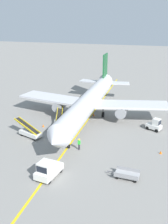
% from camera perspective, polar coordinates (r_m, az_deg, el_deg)
% --- Properties ---
extents(ground_plane, '(300.00, 300.00, 0.00)m').
position_cam_1_polar(ground_plane, '(37.88, -2.46, -7.63)').
color(ground_plane, gray).
extents(taxi_line_yellow, '(2.63, 79.97, 0.01)m').
position_cam_1_polar(taxi_line_yellow, '(42.36, -1.20, -4.48)').
color(taxi_line_yellow, yellow).
rests_on(taxi_line_yellow, ground).
extents(airliner, '(28.60, 35.28, 10.10)m').
position_cam_1_polar(airliner, '(46.93, 1.28, 2.47)').
color(airliner, silver).
rests_on(airliner, ground).
extents(pushback_tug, '(2.40, 3.84, 2.20)m').
position_cam_1_polar(pushback_tug, '(31.09, -7.94, -12.42)').
color(pushback_tug, silver).
rests_on(pushback_tug, ground).
extents(baggage_tug_near_wing, '(2.72, 2.17, 2.10)m').
position_cam_1_polar(baggage_tug_near_wing, '(44.31, 15.28, -2.78)').
color(baggage_tug_near_wing, silver).
rests_on(baggage_tug_near_wing, ground).
extents(belt_loader_forward_hold, '(5.14, 2.79, 2.59)m').
position_cam_1_polar(belt_loader_forward_hold, '(41.49, -11.78, -4.30)').
color(belt_loader_forward_hold, silver).
rests_on(belt_loader_forward_hold, ground).
extents(belt_loader_aft_hold, '(2.67, 5.15, 2.59)m').
position_cam_1_polar(belt_loader_aft_hold, '(46.35, -5.38, -1.31)').
color(belt_loader_aft_hold, silver).
rests_on(belt_loader_aft_hold, ground).
extents(baggage_cart_loaded, '(3.79, 1.68, 0.94)m').
position_cam_1_polar(baggage_cart_loaded, '(31.32, 9.40, -13.39)').
color(baggage_cart_loaded, '#A5A5A8').
rests_on(baggage_cart_loaded, ground).
extents(ground_crew_marshaller, '(0.36, 0.24, 1.70)m').
position_cam_1_polar(ground_crew_marshaller, '(36.67, -1.09, -7.00)').
color(ground_crew_marshaller, '#26262D').
rests_on(ground_crew_marshaller, ground).
extents(safety_cone_nose_left, '(0.36, 0.36, 0.44)m').
position_cam_1_polar(safety_cone_nose_left, '(49.36, 2.13, -0.56)').
color(safety_cone_nose_left, orange).
rests_on(safety_cone_nose_left, ground).
extents(safety_cone_nose_right, '(0.36, 0.36, 0.44)m').
position_cam_1_polar(safety_cone_nose_right, '(47.10, -0.94, -1.59)').
color(safety_cone_nose_right, orange).
rests_on(safety_cone_nose_right, ground).
extents(safety_cone_wingtip_left, '(0.36, 0.36, 0.44)m').
position_cam_1_polar(safety_cone_wingtip_left, '(44.86, -8.95, -2.99)').
color(safety_cone_wingtip_left, orange).
rests_on(safety_cone_wingtip_left, ground).
extents(safety_cone_wingtip_right, '(0.36, 0.36, 0.44)m').
position_cam_1_polar(safety_cone_wingtip_right, '(37.47, 16.51, -8.47)').
color(safety_cone_wingtip_right, orange).
rests_on(safety_cone_wingtip_right, ground).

